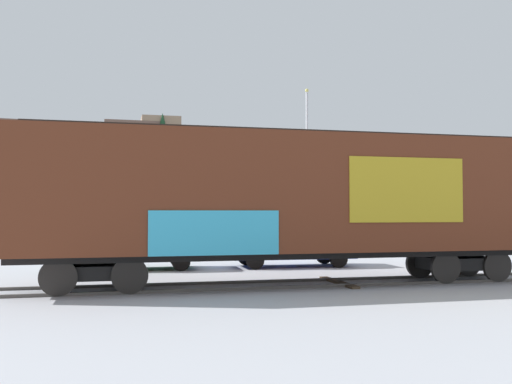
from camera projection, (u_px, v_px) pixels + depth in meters
The scene contains 7 objects.
ground_plane at pixel (295, 285), 16.12m from camera, with size 260.00×260.00×0.00m, color #B2B5BC.
track at pixel (129, 289), 15.04m from camera, with size 60.02×3.15×0.08m.
freight_car at pixel (290, 197), 16.18m from camera, with size 15.18×3.38×4.38m.
flagpole at pixel (307, 147), 28.41m from camera, with size 0.57×1.47×8.12m.
hillside at pixel (165, 193), 70.87m from camera, with size 141.54×33.53×12.44m.
parked_car_green at pixel (138, 245), 20.57m from camera, with size 4.28×2.07×1.75m.
parked_car_blue at pixel (291, 244), 21.70m from camera, with size 4.66×1.99×1.67m.
Camera 1 is at (-4.62, -15.57, 2.04)m, focal length 40.32 mm.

